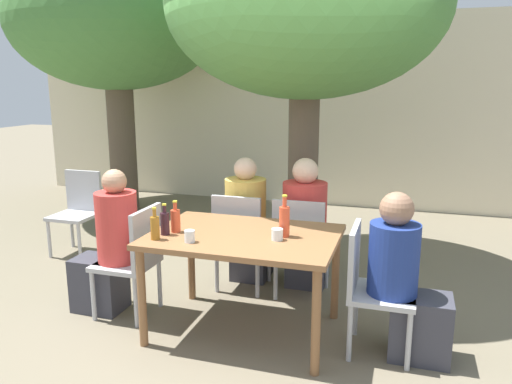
# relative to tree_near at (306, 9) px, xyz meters

# --- Properties ---
(ground_plane) EXTENTS (30.00, 30.00, 0.00)m
(ground_plane) POSITION_rel_tree_near_xyz_m (-0.10, -1.56, -2.52)
(ground_plane) COLOR #706651
(cafe_building_wall) EXTENTS (10.00, 0.08, 2.80)m
(cafe_building_wall) POSITION_rel_tree_near_xyz_m (-0.10, 2.62, -1.12)
(cafe_building_wall) COLOR beige
(cafe_building_wall) RESTS_ON ground_plane
(tree_near) EXTENTS (2.66, 2.66, 3.40)m
(tree_near) POSITION_rel_tree_near_xyz_m (0.00, 0.00, 0.00)
(tree_near) COLOR brown
(tree_near) RESTS_ON ground_plane
(tree_far) EXTENTS (2.86, 2.86, 3.59)m
(tree_far) POSITION_rel_tree_near_xyz_m (-2.95, 1.41, 0.11)
(tree_far) COLOR brown
(tree_far) RESTS_ON ground_plane
(dining_table_front) EXTENTS (1.36, 0.95, 0.77)m
(dining_table_front) POSITION_rel_tree_near_xyz_m (-0.10, -1.56, -1.84)
(dining_table_front) COLOR brown
(dining_table_front) RESTS_ON ground_plane
(patio_chair_0) EXTENTS (0.44, 0.44, 0.90)m
(patio_chair_0) POSITION_rel_tree_near_xyz_m (-1.01, -1.56, -2.01)
(patio_chair_0) COLOR #B2B2B7
(patio_chair_0) RESTS_ON ground_plane
(patio_chair_1) EXTENTS (0.44, 0.44, 0.90)m
(patio_chair_1) POSITION_rel_tree_near_xyz_m (0.81, -1.56, -2.01)
(patio_chair_1) COLOR #B2B2B7
(patio_chair_1) RESTS_ON ground_plane
(patio_chair_2) EXTENTS (0.44, 0.44, 0.90)m
(patio_chair_2) POSITION_rel_tree_near_xyz_m (-0.38, -0.86, -2.01)
(patio_chair_2) COLOR #B2B2B7
(patio_chair_2) RESTS_ON ground_plane
(patio_chair_3) EXTENTS (0.44, 0.44, 0.90)m
(patio_chair_3) POSITION_rel_tree_near_xyz_m (0.17, -0.86, -2.01)
(patio_chair_3) COLOR #B2B2B7
(patio_chair_3) RESTS_ON ground_plane
(patio_chair_4) EXTENTS (0.44, 0.44, 0.90)m
(patio_chair_4) POSITION_rel_tree_near_xyz_m (-2.42, -0.37, -2.01)
(patio_chair_4) COLOR #B2B2B7
(patio_chair_4) RESTS_ON ground_plane
(person_seated_0) EXTENTS (0.56, 0.33, 1.19)m
(person_seated_0) POSITION_rel_tree_near_xyz_m (-1.25, -1.56, -1.99)
(person_seated_0) COLOR #383842
(person_seated_0) RESTS_ON ground_plane
(person_seated_1) EXTENTS (0.57, 0.34, 1.15)m
(person_seated_1) POSITION_rel_tree_near_xyz_m (1.05, -1.56, -2.01)
(person_seated_1) COLOR #383842
(person_seated_1) RESTS_ON ground_plane
(person_seated_2) EXTENTS (0.37, 0.59, 1.20)m
(person_seated_2) POSITION_rel_tree_near_xyz_m (-0.38, -0.63, -1.98)
(person_seated_2) COLOR #383842
(person_seated_2) RESTS_ON ground_plane
(person_seated_3) EXTENTS (0.39, 0.59, 1.21)m
(person_seated_3) POSITION_rel_tree_near_xyz_m (0.17, -0.63, -1.97)
(person_seated_3) COLOR #383842
(person_seated_3) RESTS_ON ground_plane
(soda_bottle_0) EXTENTS (0.08, 0.08, 0.30)m
(soda_bottle_0) POSITION_rel_tree_near_xyz_m (0.19, -1.53, -1.63)
(soda_bottle_0) COLOR #DB4C2D
(soda_bottle_0) RESTS_ON dining_table_front
(wine_bottle_1) EXTENTS (0.06, 0.06, 0.23)m
(wine_bottle_1) POSITION_rel_tree_near_xyz_m (-0.64, -1.75, -1.66)
(wine_bottle_1) COLOR #331923
(wine_bottle_1) RESTS_ON dining_table_front
(amber_bottle_2) EXTENTS (0.06, 0.06, 0.23)m
(amber_bottle_2) POSITION_rel_tree_near_xyz_m (-0.66, -1.87, -1.66)
(amber_bottle_2) COLOR #9E661E
(amber_bottle_2) RESTS_ON dining_table_front
(soda_bottle_3) EXTENTS (0.07, 0.07, 0.24)m
(soda_bottle_3) POSITION_rel_tree_near_xyz_m (-0.60, -1.66, -1.66)
(soda_bottle_3) COLOR #DB4C2D
(soda_bottle_3) RESTS_ON dining_table_front
(drinking_glass_0) EXTENTS (0.08, 0.08, 0.08)m
(drinking_glass_0) POSITION_rel_tree_near_xyz_m (0.16, -1.63, -1.71)
(drinking_glass_0) COLOR white
(drinking_glass_0) RESTS_ON dining_table_front
(drinking_glass_1) EXTENTS (0.07, 0.07, 0.08)m
(drinking_glass_1) POSITION_rel_tree_near_xyz_m (-0.40, -1.85, -1.71)
(drinking_glass_1) COLOR white
(drinking_glass_1) RESTS_ON dining_table_front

